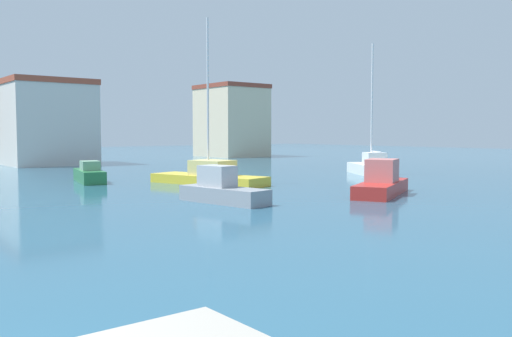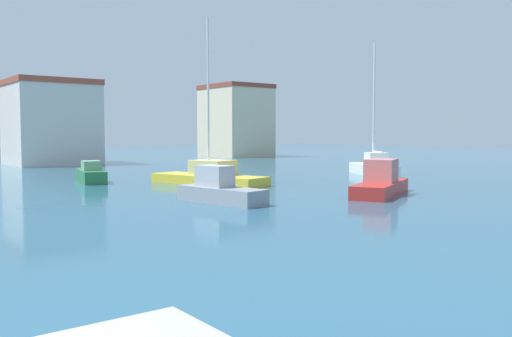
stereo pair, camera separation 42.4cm
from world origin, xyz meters
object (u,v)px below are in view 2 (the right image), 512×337
sailboat_white_behind_lamppost (374,167)px  sailboat_yellow_inner_mooring (210,175)px  motorboat_red_outer_mooring (381,183)px  motorboat_grey_distant_north (220,190)px  motorboat_green_far_left (91,174)px

sailboat_white_behind_lamppost → sailboat_yellow_inner_mooring: bearing=174.7°
sailboat_white_behind_lamppost → motorboat_red_outer_mooring: bearing=-138.0°
motorboat_red_outer_mooring → sailboat_white_behind_lamppost: 12.15m
sailboat_yellow_inner_mooring → sailboat_white_behind_lamppost: 12.52m
motorboat_grey_distant_north → motorboat_red_outer_mooring: bearing=-16.7°
sailboat_white_behind_lamppost → motorboat_grey_distant_north: size_ratio=2.06×
motorboat_green_far_left → motorboat_grey_distant_north: (0.79, -12.44, 0.07)m
sailboat_yellow_inner_mooring → sailboat_white_behind_lamppost: size_ratio=1.03×
motorboat_green_far_left → motorboat_red_outer_mooring: 16.84m
motorboat_green_far_left → motorboat_grey_distant_north: size_ratio=1.05×
sailboat_yellow_inner_mooring → motorboat_grey_distant_north: (-4.03, -7.05, 0.02)m
sailboat_yellow_inner_mooring → motorboat_red_outer_mooring: (3.44, -9.29, 0.04)m
motorboat_red_outer_mooring → motorboat_green_far_left: bearing=119.3°
sailboat_yellow_inner_mooring → motorboat_red_outer_mooring: sailboat_yellow_inner_mooring is taller
sailboat_yellow_inner_mooring → motorboat_green_far_left: bearing=131.7°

